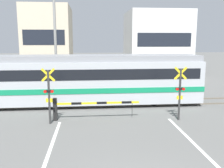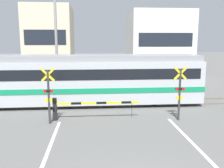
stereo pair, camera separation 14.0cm
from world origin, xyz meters
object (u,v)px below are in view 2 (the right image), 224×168
at_px(pedestrian, 116,78).
at_px(crossing_barrier_far, 132,85).
at_px(commuter_train, 77,79).
at_px(crossing_barrier_near, 78,106).
at_px(crossing_signal_right, 180,91).
at_px(crossing_signal_left, 49,94).

bearing_deg(pedestrian, crossing_barrier_far, -59.42).
distance_m(commuter_train, crossing_barrier_far, 5.03).
height_order(commuter_train, crossing_barrier_near, commuter_train).
relative_size(commuter_train, crossing_barrier_near, 3.54).
relative_size(crossing_barrier_near, crossing_barrier_far, 1.00).
height_order(crossing_barrier_far, pedestrian, pedestrian).
bearing_deg(crossing_barrier_far, crossing_signal_right, -77.76).
bearing_deg(pedestrian, commuter_train, -123.67).
bearing_deg(crossing_barrier_far, pedestrian, 120.58).
bearing_deg(crossing_signal_left, crossing_signal_right, 0.00).
bearing_deg(crossing_barrier_far, crossing_barrier_near, -122.74).
distance_m(commuter_train, crossing_barrier_near, 3.38).
xyz_separation_m(commuter_train, crossing_signal_left, (-1.16, -3.73, -0.17)).
height_order(crossing_barrier_far, crossing_signal_left, crossing_signal_left).
bearing_deg(commuter_train, crossing_barrier_near, -85.64).
height_order(crossing_barrier_near, crossing_signal_right, crossing_signal_right).
distance_m(crossing_barrier_near, crossing_barrier_far, 7.11).
bearing_deg(crossing_signal_right, commuter_train, 145.83).
bearing_deg(crossing_barrier_far, crossing_signal_left, -129.00).
distance_m(crossing_barrier_near, crossing_signal_right, 5.34).
distance_m(crossing_barrier_far, crossing_signal_left, 8.38).
xyz_separation_m(crossing_barrier_near, crossing_signal_left, (-1.41, -0.51, 0.80)).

